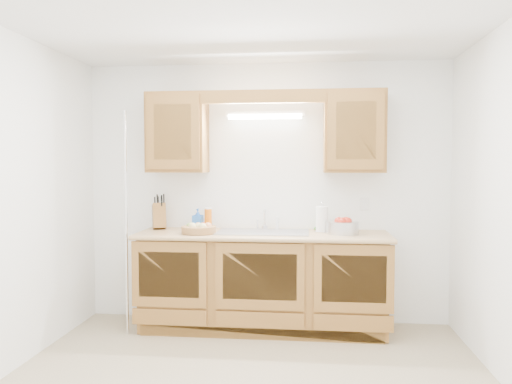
# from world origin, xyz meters

# --- Properties ---
(room) EXTENTS (3.52, 3.50, 2.50)m
(room) POSITION_xyz_m (0.00, 0.00, 1.25)
(room) COLOR tan
(room) RESTS_ON ground
(base_cabinets) EXTENTS (2.20, 0.60, 0.86)m
(base_cabinets) POSITION_xyz_m (0.00, 1.20, 0.44)
(base_cabinets) COLOR brown
(base_cabinets) RESTS_ON ground
(countertop) EXTENTS (2.30, 0.63, 0.04)m
(countertop) POSITION_xyz_m (0.00, 1.19, 0.88)
(countertop) COLOR tan
(countertop) RESTS_ON base_cabinets
(upper_cabinet_left) EXTENTS (0.55, 0.33, 0.75)m
(upper_cabinet_left) POSITION_xyz_m (-0.83, 1.33, 1.83)
(upper_cabinet_left) COLOR brown
(upper_cabinet_left) RESTS_ON room
(upper_cabinet_right) EXTENTS (0.55, 0.33, 0.75)m
(upper_cabinet_right) POSITION_xyz_m (0.83, 1.33, 1.83)
(upper_cabinet_right) COLOR brown
(upper_cabinet_right) RESTS_ON room
(valance) EXTENTS (2.20, 0.05, 0.12)m
(valance) POSITION_xyz_m (0.00, 1.19, 2.14)
(valance) COLOR brown
(valance) RESTS_ON room
(fluorescent_fixture) EXTENTS (0.76, 0.08, 0.08)m
(fluorescent_fixture) POSITION_xyz_m (0.00, 1.42, 2.00)
(fluorescent_fixture) COLOR white
(fluorescent_fixture) RESTS_ON room
(sink) EXTENTS (0.84, 0.46, 0.36)m
(sink) POSITION_xyz_m (0.00, 1.21, 0.83)
(sink) COLOR #9E9EA3
(sink) RESTS_ON countertop
(wire_shelf_pole) EXTENTS (0.03, 0.03, 2.00)m
(wire_shelf_pole) POSITION_xyz_m (-1.20, 0.94, 1.00)
(wire_shelf_pole) COLOR silver
(wire_shelf_pole) RESTS_ON ground
(outlet_plate) EXTENTS (0.08, 0.01, 0.12)m
(outlet_plate) POSITION_xyz_m (0.95, 1.49, 1.15)
(outlet_plate) COLOR white
(outlet_plate) RESTS_ON room
(fruit_basket) EXTENTS (0.35, 0.35, 0.10)m
(fruit_basket) POSITION_xyz_m (-0.57, 1.08, 0.94)
(fruit_basket) COLOR #AB7445
(fruit_basket) RESTS_ON countertop
(knife_block) EXTENTS (0.19, 0.23, 0.35)m
(knife_block) POSITION_xyz_m (-1.03, 1.37, 1.03)
(knife_block) COLOR brown
(knife_block) RESTS_ON countertop
(orange_canister) EXTENTS (0.09, 0.09, 0.21)m
(orange_canister) POSITION_xyz_m (-0.54, 1.34, 1.01)
(orange_canister) COLOR orange
(orange_canister) RESTS_ON countertop
(soap_bottle) EXTENTS (0.10, 0.10, 0.20)m
(soap_bottle) POSITION_xyz_m (-0.65, 1.37, 1.00)
(soap_bottle) COLOR blue
(soap_bottle) RESTS_ON countertop
(sponge) EXTENTS (0.14, 0.10, 0.03)m
(sponge) POSITION_xyz_m (0.54, 1.44, 0.91)
(sponge) COLOR #CC333F
(sponge) RESTS_ON countertop
(paper_towel) EXTENTS (0.15, 0.15, 0.29)m
(paper_towel) POSITION_xyz_m (0.54, 1.27, 1.02)
(paper_towel) COLOR silver
(paper_towel) RESTS_ON countertop
(apple_bowl) EXTENTS (0.35, 0.35, 0.15)m
(apple_bowl) POSITION_xyz_m (0.72, 1.19, 0.97)
(apple_bowl) COLOR silver
(apple_bowl) RESTS_ON countertop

